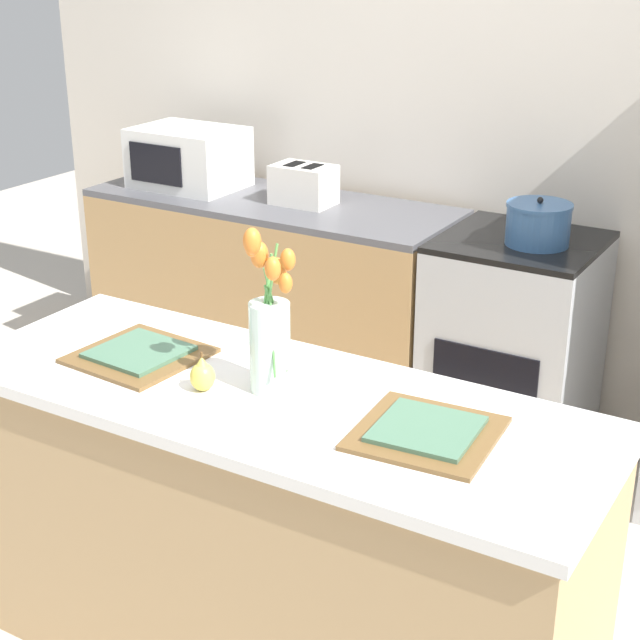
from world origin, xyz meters
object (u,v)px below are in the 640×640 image
object	(u,v)px
pear_figurine	(202,375)
flower_vase	(270,328)
toaster	(303,185)
microwave	(188,157)
plate_setting_left	(139,354)
plate_setting_right	(426,432)
stove_range	(513,346)
cooking_pot	(538,224)

from	to	relation	value
pear_figurine	flower_vase	bearing A→B (deg)	32.17
toaster	microwave	bearing A→B (deg)	-179.37
toaster	pear_figurine	bearing A→B (deg)	-66.54
flower_vase	toaster	bearing A→B (deg)	119.04
plate_setting_left	plate_setting_right	world-z (taller)	same
stove_range	pear_figurine	xyz separation A→B (m)	(-0.26, -1.67, 0.48)
toaster	cooking_pot	bearing A→B (deg)	-2.22
stove_range	plate_setting_right	size ratio (longest dim) A/B	2.57
flower_vase	toaster	world-z (taller)	flower_vase
flower_vase	microwave	xyz separation A→B (m)	(-1.50, 1.58, -0.03)
plate_setting_left	toaster	world-z (taller)	toaster
stove_range	plate_setting_right	distance (m)	1.70
plate_setting_right	microwave	xyz separation A→B (m)	(-1.96, 1.60, 0.14)
toaster	microwave	world-z (taller)	microwave
plate_setting_right	cooking_pot	size ratio (longest dim) A/B	1.41
plate_setting_right	cooking_pot	world-z (taller)	cooking_pot
flower_vase	cooking_pot	distance (m)	1.56
plate_setting_left	plate_setting_right	bearing A→B (deg)	0.00
plate_setting_right	flower_vase	bearing A→B (deg)	177.22
pear_figurine	cooking_pot	size ratio (longest dim) A/B	0.44
stove_range	toaster	distance (m)	1.13
pear_figurine	plate_setting_left	size ratio (longest dim) A/B	0.31
plate_setting_left	microwave	size ratio (longest dim) A/B	0.73
plate_setting_right	cooking_pot	xyz separation A→B (m)	(-0.27, 1.57, 0.08)
plate_setting_left	plate_setting_right	xyz separation A→B (m)	(0.89, 0.00, 0.00)
flower_vase	pear_figurine	size ratio (longest dim) A/B	4.14
flower_vase	stove_range	bearing A→B (deg)	85.90
pear_figurine	toaster	size ratio (longest dim) A/B	0.39
cooking_pot	microwave	bearing A→B (deg)	178.82
stove_range	cooking_pot	size ratio (longest dim) A/B	3.63
toaster	cooking_pot	world-z (taller)	cooking_pot
flower_vase	toaster	size ratio (longest dim) A/B	1.62
stove_range	toaster	xyz separation A→B (m)	(-0.99, 0.01, 0.54)
stove_range	cooking_pot	world-z (taller)	cooking_pot
pear_figurine	toaster	xyz separation A→B (m)	(-0.73, 1.68, 0.05)
stove_range	cooking_pot	xyz separation A→B (m)	(0.07, -0.04, 0.53)
plate_setting_right	pear_figurine	bearing A→B (deg)	-173.22
flower_vase	plate_setting_left	world-z (taller)	flower_vase
cooking_pot	microwave	distance (m)	1.68
pear_figurine	stove_range	bearing A→B (deg)	81.04
flower_vase	plate_setting_right	world-z (taller)	flower_vase
microwave	plate_setting_right	bearing A→B (deg)	-39.29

